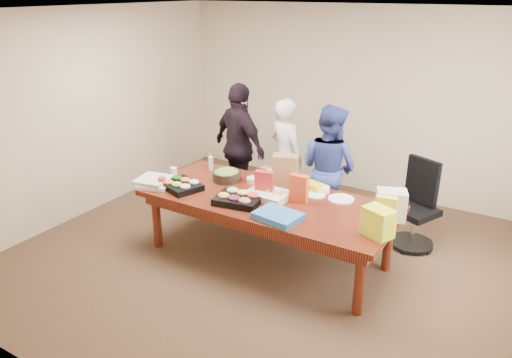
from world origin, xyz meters
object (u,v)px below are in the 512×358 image
Objects in this scene: office_chair at (416,208)px; salad_bowl at (227,176)px; person_right at (328,169)px; person_center at (286,157)px; sheet_cake at (268,195)px; conference_table at (267,228)px.

salad_bowl is (-2.04, -0.92, 0.30)m from office_chair.
salad_bowl is at bearing 56.12° from person_right.
person_center reaches higher than salad_bowl.
person_center is (-1.77, 0.10, 0.28)m from office_chair.
salad_bowl is (-0.69, 0.20, 0.02)m from sheet_cake.
person_right is 3.62× the size of sheet_cake.
person_right is at bearing 78.03° from sheet_cake.
person_right reaches higher than office_chair.
salad_bowl reaches higher than sheet_cake.
office_chair is 2.26m from salad_bowl.
sheet_cake reaches higher than conference_table.
person_center is 0.98× the size of person_right.
salad_bowl is (-0.95, -0.85, -0.00)m from person_right.
person_center reaches higher than sheet_cake.
conference_table is at bearing -16.20° from salad_bowl.
conference_table is 1.17m from person_right.
office_chair is 0.63× the size of person_right.
office_chair is (1.35, 1.12, 0.13)m from conference_table.
person_center is at bearing 108.95° from conference_table.
salad_bowl is at bearing 163.80° from conference_table.
conference_table is at bearing -115.93° from office_chair.
conference_table is 6.28× the size of sheet_cake.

